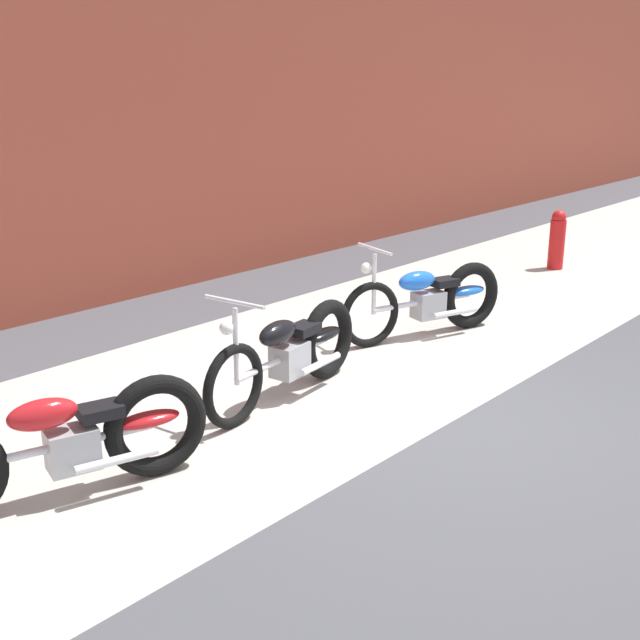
{
  "coord_description": "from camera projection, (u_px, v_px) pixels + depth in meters",
  "views": [
    {
      "loc": [
        -5.06,
        -3.09,
        2.65
      ],
      "look_at": [
        -0.45,
        1.01,
        0.75
      ],
      "focal_mm": 44.71,
      "sensor_mm": 36.0,
      "label": 1
    }
  ],
  "objects": [
    {
      "name": "motorcycle_blue",
      "position": [
        435.0,
        299.0,
        8.38
      ],
      "size": [
        1.93,
        0.86,
        1.03
      ],
      "rotation": [
        0.0,
        0.0,
        2.82
      ],
      "color": "black",
      "rests_on": "ground"
    },
    {
      "name": "brick_building_wall",
      "position": [
        67.0,
        91.0,
        8.92
      ],
      "size": [
        36.0,
        0.5,
        4.96
      ],
      "primitive_type": "cube",
      "color": "brown",
      "rests_on": "ground"
    },
    {
      "name": "sidewalk_slab",
      "position": [
        293.0,
        370.0,
        7.46
      ],
      "size": [
        36.0,
        3.5,
        0.01
      ],
      "primitive_type": "cube",
      "color": "#B2ADA3",
      "rests_on": "ground"
    },
    {
      "name": "motorcycle_red",
      "position": [
        84.0,
        438.0,
        5.16
      ],
      "size": [
        1.95,
        0.8,
        1.03
      ],
      "rotation": [
        0.0,
        0.0,
        2.86
      ],
      "color": "black",
      "rests_on": "ground"
    },
    {
      "name": "ground_plane",
      "position": [
        451.0,
        422.0,
        6.35
      ],
      "size": [
        80.0,
        80.0,
        0.0
      ],
      "primitive_type": "plane",
      "color": "#47474C"
    },
    {
      "name": "fire_hydrant",
      "position": [
        557.0,
        239.0,
        11.26
      ],
      "size": [
        0.22,
        0.22,
        0.84
      ],
      "color": "red",
      "rests_on": "ground"
    },
    {
      "name": "motorcycle_black",
      "position": [
        295.0,
        351.0,
        6.8
      ],
      "size": [
        2.0,
        0.58,
        1.03
      ],
      "rotation": [
        0.0,
        0.0,
        3.27
      ],
      "color": "black",
      "rests_on": "ground"
    }
  ]
}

